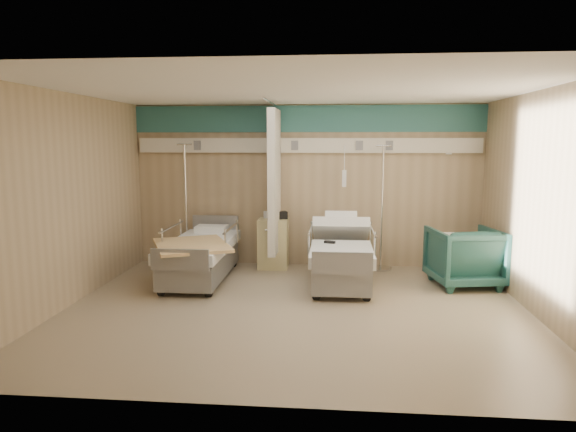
{
  "coord_description": "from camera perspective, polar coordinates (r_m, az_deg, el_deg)",
  "views": [
    {
      "loc": [
        0.48,
        -6.42,
        2.17
      ],
      "look_at": [
        -0.15,
        0.6,
        1.14
      ],
      "focal_mm": 32.0,
      "sensor_mm": 36.0,
      "label": 1
    }
  ],
  "objects": [
    {
      "name": "iv_stand_right",
      "position": [
        8.87,
        10.29,
        -3.13
      ],
      "size": [
        0.38,
        0.38,
        2.11
      ],
      "rotation": [
        0.0,
        0.0,
        0.06
      ],
      "color": "silver",
      "rests_on": "ground"
    },
    {
      "name": "white_cup",
      "position": [
        8.89,
        -2.47,
        0.15
      ],
      "size": [
        0.1,
        0.1,
        0.12
      ],
      "primitive_type": "cylinder",
      "rotation": [
        0.0,
        0.0,
        0.25
      ],
      "color": "white",
      "rests_on": "bedside_cabinet"
    },
    {
      "name": "bedside_cabinet",
      "position": [
        8.86,
        -1.63,
        -3.06
      ],
      "size": [
        0.5,
        0.48,
        0.85
      ],
      "primitive_type": "cube",
      "color": "#D3C384",
      "rests_on": "ground"
    },
    {
      "name": "room_walls",
      "position": [
        6.7,
        0.78,
        5.68
      ],
      "size": [
        6.04,
        5.04,
        2.82
      ],
      "color": "tan",
      "rests_on": "ground"
    },
    {
      "name": "iv_stand_left",
      "position": [
        9.17,
        -11.17,
        -2.74
      ],
      "size": [
        0.38,
        0.38,
        2.14
      ],
      "rotation": [
        0.0,
        0.0,
        0.3
      ],
      "color": "silver",
      "rests_on": "ground"
    },
    {
      "name": "waffle_blanket",
      "position": [
        8.07,
        19.21,
        -1.03
      ],
      "size": [
        0.65,
        0.58,
        0.07
      ],
      "primitive_type": "cube",
      "rotation": [
        0.0,
        0.0,
        3.2
      ],
      "color": "silver",
      "rests_on": "visitor_armchair"
    },
    {
      "name": "call_remote",
      "position": [
        7.85,
        4.65,
        -2.9
      ],
      "size": [
        0.18,
        0.12,
        0.04
      ],
      "primitive_type": "cube",
      "rotation": [
        0.0,
        0.0,
        -0.3
      ],
      "color": "black",
      "rests_on": "bed_right"
    },
    {
      "name": "visitor_armchair",
      "position": [
        8.19,
        18.99,
        -4.3
      ],
      "size": [
        1.11,
        1.13,
        0.89
      ],
      "primitive_type": "imported",
      "rotation": [
        0.0,
        0.0,
        3.32
      ],
      "color": "#1C4640",
      "rests_on": "ground"
    },
    {
      "name": "toiletry_bag",
      "position": [
        8.79,
        -0.91,
        0.09
      ],
      "size": [
        0.28,
        0.23,
        0.13
      ],
      "primitive_type": "cube",
      "rotation": [
        0.0,
        0.0,
        0.38
      ],
      "color": "black",
      "rests_on": "bedside_cabinet"
    },
    {
      "name": "tan_blanket",
      "position": [
        7.7,
        -10.66,
        -3.2
      ],
      "size": [
        1.44,
        1.57,
        0.04
      ],
      "primitive_type": "cube",
      "rotation": [
        0.0,
        0.0,
        0.43
      ],
      "color": "tan",
      "rests_on": "bed_left"
    },
    {
      "name": "bed_left",
      "position": [
        8.21,
        -9.7,
        -4.87
      ],
      "size": [
        1.0,
        2.16,
        0.63
      ],
      "primitive_type": null,
      "color": "silver",
      "rests_on": "ground"
    },
    {
      "name": "bed_right",
      "position": [
        7.94,
        5.9,
        -5.24
      ],
      "size": [
        1.0,
        2.16,
        0.63
      ],
      "primitive_type": null,
      "color": "silver",
      "rests_on": "ground"
    },
    {
      "name": "ground",
      "position": [
        6.8,
        0.85,
        -10.31
      ],
      "size": [
        6.0,
        5.0,
        0.0
      ],
      "primitive_type": "cube",
      "color": "gray",
      "rests_on": "ground"
    }
  ]
}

